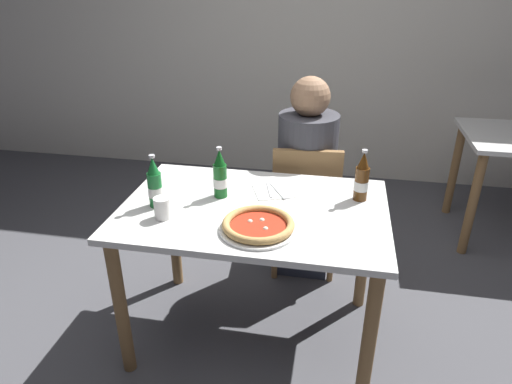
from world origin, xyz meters
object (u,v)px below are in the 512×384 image
at_px(pizza_margherita_near, 258,225).
at_px(beer_bottle_center, 155,185).
at_px(napkin_with_cutlery, 273,191).
at_px(paper_cup, 162,208).
at_px(diner_seated, 306,183).
at_px(dining_table_main, 254,228).
at_px(beer_bottle_right, 220,176).
at_px(chair_behind_table, 305,202).
at_px(beer_bottle_left, 362,179).

bearing_deg(pizza_margherita_near, beer_bottle_center, 165.75).
relative_size(napkin_with_cutlery, paper_cup, 2.46).
xyz_separation_m(diner_seated, napkin_with_cutlery, (-0.12, -0.49, 0.17)).
xyz_separation_m(diner_seated, pizza_margherita_near, (-0.13, -0.86, 0.19)).
bearing_deg(napkin_with_cutlery, paper_cup, -140.95).
bearing_deg(beer_bottle_center, dining_table_main, 9.38).
bearing_deg(dining_table_main, beer_bottle_right, 156.54).
bearing_deg(dining_table_main, diner_seated, 74.46).
height_order(pizza_margherita_near, paper_cup, paper_cup).
bearing_deg(paper_cup, beer_bottle_center, 124.65).
xyz_separation_m(chair_behind_table, beer_bottle_center, (-0.63, -0.68, 0.37)).
bearing_deg(diner_seated, beer_bottle_right, -121.56).
bearing_deg(beer_bottle_right, beer_bottle_center, -150.45).
bearing_deg(beer_bottle_left, paper_cup, -157.94).
distance_m(dining_table_main, beer_bottle_left, 0.55).
bearing_deg(chair_behind_table, napkin_with_cutlery, 68.45).
height_order(dining_table_main, beer_bottle_right, beer_bottle_right).
distance_m(beer_bottle_left, paper_cup, 0.91).
relative_size(beer_bottle_right, paper_cup, 2.60).
height_order(diner_seated, pizza_margherita_near, diner_seated).
distance_m(diner_seated, beer_bottle_right, 0.74).
bearing_deg(beer_bottle_right, beer_bottle_left, 7.89).
relative_size(beer_bottle_left, beer_bottle_center, 1.00).
bearing_deg(diner_seated, beer_bottle_left, -59.73).
bearing_deg(beer_bottle_center, chair_behind_table, 47.42).
xyz_separation_m(dining_table_main, pizza_margherita_near, (0.06, -0.20, 0.13)).
distance_m(chair_behind_table, diner_seated, 0.11).
bearing_deg(beer_bottle_right, pizza_margherita_near, -49.69).
distance_m(beer_bottle_left, napkin_with_cutlery, 0.42).
xyz_separation_m(chair_behind_table, pizza_margherita_near, (-0.13, -0.81, 0.29)).
xyz_separation_m(beer_bottle_left, beer_bottle_right, (-0.65, -0.09, 0.00)).
height_order(diner_seated, beer_bottle_right, diner_seated).
relative_size(dining_table_main, beer_bottle_left, 4.86).
xyz_separation_m(pizza_margherita_near, paper_cup, (-0.42, 0.02, 0.03)).
bearing_deg(pizza_margherita_near, paper_cup, 176.82).
distance_m(pizza_margherita_near, beer_bottle_center, 0.52).
relative_size(pizza_margherita_near, napkin_with_cutlery, 1.40).
xyz_separation_m(beer_bottle_center, paper_cup, (0.07, -0.10, -0.06)).
xyz_separation_m(napkin_with_cutlery, paper_cup, (-0.43, -0.35, 0.04)).
height_order(pizza_margherita_near, beer_bottle_left, beer_bottle_left).
distance_m(pizza_margherita_near, beer_bottle_left, 0.56).
relative_size(chair_behind_table, pizza_margherita_near, 2.60).
bearing_deg(beer_bottle_right, dining_table_main, -23.46).
relative_size(pizza_margherita_near, beer_bottle_right, 1.32).
relative_size(diner_seated, napkin_with_cutlery, 5.18).
relative_size(diner_seated, beer_bottle_left, 4.89).
bearing_deg(chair_behind_table, dining_table_main, 67.42).
bearing_deg(pizza_margherita_near, diner_seated, 81.59).
bearing_deg(dining_table_main, pizza_margherita_near, -73.95).
distance_m(diner_seated, beer_bottle_left, 0.63).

